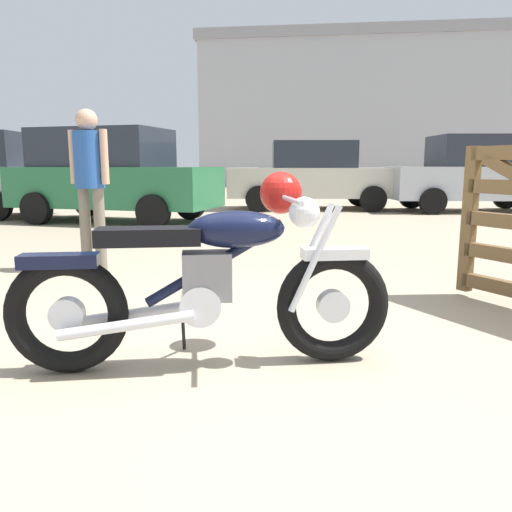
{
  "coord_description": "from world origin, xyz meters",
  "views": [
    {
      "loc": [
        0.32,
        -2.7,
        1.1
      ],
      "look_at": [
        -0.11,
        0.46,
        0.53
      ],
      "focal_mm": 35.65,
      "sensor_mm": 36.0,
      "label": 1
    }
  ],
  "objects_px": {
    "bystander": "(90,173)",
    "red_hatchback_near": "(477,173)",
    "pale_sedan_back": "(313,176)",
    "blue_hatchback_right": "(112,174)",
    "vintage_motorcycle": "(213,278)"
  },
  "relations": [
    {
      "from": "bystander",
      "to": "blue_hatchback_right",
      "type": "distance_m",
      "value": 4.75
    },
    {
      "from": "vintage_motorcycle",
      "to": "blue_hatchback_right",
      "type": "relative_size",
      "value": 0.5
    },
    {
      "from": "pale_sedan_back",
      "to": "red_hatchback_near",
      "type": "bearing_deg",
      "value": -9.29
    },
    {
      "from": "vintage_motorcycle",
      "to": "blue_hatchback_right",
      "type": "bearing_deg",
      "value": 102.86
    },
    {
      "from": "bystander",
      "to": "red_hatchback_near",
      "type": "bearing_deg",
      "value": 153.62
    },
    {
      "from": "red_hatchback_near",
      "to": "blue_hatchback_right",
      "type": "height_order",
      "value": "same"
    },
    {
      "from": "vintage_motorcycle",
      "to": "pale_sedan_back",
      "type": "relative_size",
      "value": 0.47
    },
    {
      "from": "bystander",
      "to": "red_hatchback_near",
      "type": "distance_m",
      "value": 9.8
    },
    {
      "from": "red_hatchback_near",
      "to": "blue_hatchback_right",
      "type": "distance_m",
      "value": 8.36
    },
    {
      "from": "pale_sedan_back",
      "to": "blue_hatchback_right",
      "type": "height_order",
      "value": "blue_hatchback_right"
    },
    {
      "from": "pale_sedan_back",
      "to": "blue_hatchback_right",
      "type": "relative_size",
      "value": 1.07
    },
    {
      "from": "blue_hatchback_right",
      "to": "red_hatchback_near",
      "type": "bearing_deg",
      "value": 31.41
    },
    {
      "from": "pale_sedan_back",
      "to": "bystander",
      "type": "bearing_deg",
      "value": -111.98
    },
    {
      "from": "vintage_motorcycle",
      "to": "bystander",
      "type": "bearing_deg",
      "value": 113.0
    },
    {
      "from": "vintage_motorcycle",
      "to": "blue_hatchback_right",
      "type": "distance_m",
      "value": 7.71
    }
  ]
}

